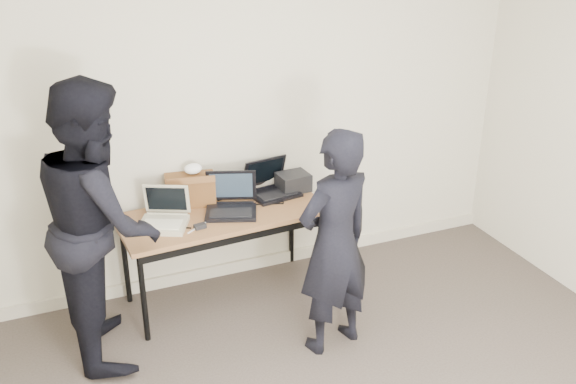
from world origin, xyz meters
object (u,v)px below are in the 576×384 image
desk (224,220)px  laptop_beige (164,218)px  person_observer (100,222)px  equipment_box (293,182)px  laptop_right (271,186)px  leather_satchel (190,189)px  laptop_center (231,203)px  person_typist (335,244)px

desk → laptop_beige: size_ratio=3.62×
desk → person_observer: (-0.88, -0.24, 0.27)m
desk → equipment_box: 0.67m
laptop_right → laptop_beige: bearing=-174.8°
person_observer → leather_satchel: bearing=-53.9°
laptop_center → leather_satchel: laptop_center is taller
person_typist → equipment_box: bearing=-111.6°
person_typist → laptop_center: bearing=-76.8°
leather_satchel → laptop_right: bearing=7.4°
laptop_center → equipment_box: 0.59m
leather_satchel → laptop_beige: bearing=-126.0°
equipment_box → person_observer: size_ratio=0.13×
laptop_center → person_typist: 0.94m
laptop_beige → equipment_box: 1.09m
person_typist → person_observer: size_ratio=0.83×
laptop_right → leather_satchel: laptop_right is taller
leather_satchel → person_observer: 0.85m
laptop_right → person_typist: person_typist is taller
equipment_box → person_typist: 1.02m
laptop_center → leather_satchel: bearing=160.0°
laptop_center → desk: bearing=-142.7°
laptop_beige → desk: bearing=28.2°
laptop_center → person_typist: bearing=-42.9°
laptop_beige → person_observer: (-0.44, -0.22, 0.16)m
laptop_center → person_observer: 0.99m
laptop_center → laptop_beige: bearing=-155.2°
equipment_box → laptop_center: bearing=-163.1°
desk → laptop_center: (0.07, 0.02, 0.12)m
laptop_center → person_observer: bearing=-144.5°
person_observer → laptop_beige: bearing=-61.4°
laptop_right → person_observer: person_observer is taller
equipment_box → laptop_beige: bearing=-168.6°
laptop_right → laptop_center: bearing=-163.6°
leather_satchel → person_observer: bearing=-136.2°
laptop_beige → leather_satchel: 0.37m
laptop_beige → laptop_center: bearing=30.2°
desk → person_observer: size_ratio=0.83×
leather_satchel → equipment_box: 0.81m
laptop_beige → person_observer: bearing=-128.2°
laptop_center → leather_satchel: size_ratio=1.20×
equipment_box → laptop_right: bearing=176.7°
laptop_beige → person_observer: person_observer is taller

